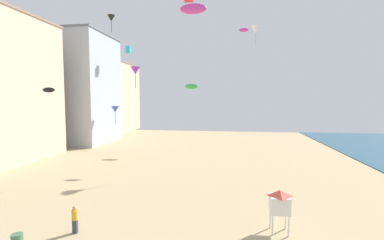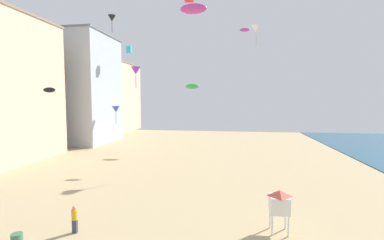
# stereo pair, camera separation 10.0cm
# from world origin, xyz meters

# --- Properties ---
(boardwalk_hotel_mid) EXTENTS (18.14, 12.26, 19.61)m
(boardwalk_hotel_mid) POSITION_xyz_m (-25.40, 39.67, 9.81)
(boardwalk_hotel_mid) COLOR #ADB7C1
(boardwalk_hotel_mid) RESTS_ON ground
(boardwalk_hotel_far) EXTENTS (12.72, 15.57, 16.75)m
(boardwalk_hotel_far) POSITION_xyz_m (-25.40, 56.60, 8.38)
(boardwalk_hotel_far) COLOR beige
(boardwalk_hotel_far) RESTS_ON ground
(kite_flyer) EXTENTS (0.34, 0.34, 1.64)m
(kite_flyer) POSITION_xyz_m (-3.48, 8.01, 0.92)
(kite_flyer) COLOR #383D4C
(kite_flyer) RESTS_ON ground
(lifeguard_stand) EXTENTS (1.10, 1.10, 2.55)m
(lifeguard_stand) POSITION_xyz_m (8.43, 9.85, 1.84)
(lifeguard_stand) COLOR white
(lifeguard_stand) RESTS_ON ground
(kite_white_delta) EXTENTS (1.22, 1.22, 2.78)m
(kite_white_delta) POSITION_xyz_m (8.69, 30.80, 17.10)
(kite_white_delta) COLOR white
(kite_blue_delta) EXTENTS (1.31, 1.31, 2.97)m
(kite_blue_delta) POSITION_xyz_m (-13.75, 36.49, 6.22)
(kite_blue_delta) COLOR blue
(kite_purple_delta) EXTENTS (1.02, 1.02, 2.33)m
(kite_purple_delta) POSITION_xyz_m (-4.84, 22.22, 10.99)
(kite_purple_delta) COLOR purple
(kite_magenta_parafoil) EXTENTS (2.66, 0.74, 1.03)m
(kite_magenta_parafoil) POSITION_xyz_m (1.73, 20.84, 16.82)
(kite_magenta_parafoil) COLOR #DB3D9E
(kite_black_delta) EXTENTS (0.91, 0.91, 2.06)m
(kite_black_delta) POSITION_xyz_m (-8.95, 25.40, 17.70)
(kite_black_delta) COLOR black
(kite_cyan_box) EXTENTS (0.77, 0.77, 1.22)m
(kite_cyan_box) POSITION_xyz_m (-12.55, 39.92, 16.68)
(kite_cyan_box) COLOR #2DB7CC
(kite_black_parafoil) EXTENTS (1.33, 0.37, 0.52)m
(kite_black_parafoil) POSITION_xyz_m (-12.33, 18.17, 8.80)
(kite_black_parafoil) COLOR black
(kite_magenta_parafoil_2) EXTENTS (1.41, 0.39, 0.55)m
(kite_magenta_parafoil_2) POSITION_xyz_m (7.30, 34.44, 17.99)
(kite_magenta_parafoil_2) COLOR #DB3D9E
(kite_green_parafoil) EXTENTS (2.08, 0.58, 0.81)m
(kite_green_parafoil) POSITION_xyz_m (-0.64, 35.67, 9.92)
(kite_green_parafoil) COLOR green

